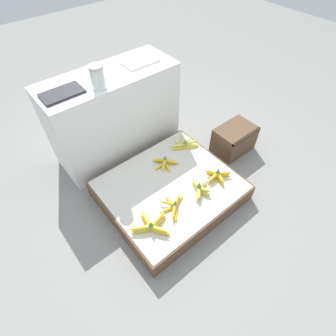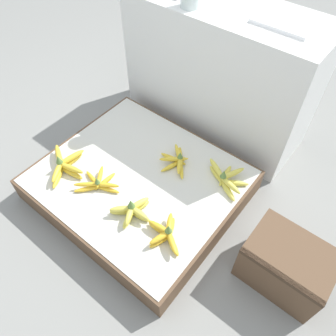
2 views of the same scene
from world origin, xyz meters
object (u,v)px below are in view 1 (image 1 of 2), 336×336
at_px(banana_bunch_front_right, 217,176).
at_px(banana_bunch_front_left, 151,225).
at_px(banana_bunch_middle_right, 184,144).
at_px(glass_jar, 97,77).
at_px(banana_bunch_front_midright, 200,189).
at_px(wooden_crate, 234,139).
at_px(foam_tray_white, 139,61).
at_px(banana_bunch_middle_midright, 165,162).
at_px(banana_bunch_front_midleft, 173,206).

bearing_deg(banana_bunch_front_right, banana_bunch_front_left, -178.28).
distance_m(banana_bunch_middle_right, glass_jar, 0.98).
bearing_deg(banana_bunch_front_midright, banana_bunch_front_left, -178.46).
relative_size(wooden_crate, banana_bunch_front_right, 1.69).
bearing_deg(foam_tray_white, wooden_crate, -52.06).
bearing_deg(banana_bunch_middle_right, foam_tray_white, 100.20).
bearing_deg(banana_bunch_front_midright, banana_bunch_middle_midright, 94.35).
bearing_deg(banana_bunch_front_midright, banana_bunch_front_right, 2.14).
bearing_deg(banana_bunch_front_midleft, foam_tray_white, 65.99).
bearing_deg(glass_jar, banana_bunch_middle_midright, -58.40).
distance_m(banana_bunch_front_midleft, banana_bunch_middle_right, 0.69).
height_order(banana_bunch_front_midleft, glass_jar, glass_jar).
distance_m(banana_bunch_front_left, glass_jar, 1.14).
bearing_deg(banana_bunch_front_left, banana_bunch_middle_midright, 42.04).
xyz_separation_m(wooden_crate, banana_bunch_front_left, (-1.23, -0.27, 0.07)).
xyz_separation_m(banana_bunch_front_midright, foam_tray_white, (0.16, 0.99, 0.64)).
xyz_separation_m(banana_bunch_front_midright, glass_jar, (-0.30, 0.84, 0.72)).
distance_m(banana_bunch_front_right, glass_jar, 1.21).
relative_size(wooden_crate, banana_bunch_front_midright, 1.85).
bearing_deg(banana_bunch_middle_midright, glass_jar, 121.60).
distance_m(banana_bunch_front_midleft, foam_tray_white, 1.24).
distance_m(banana_bunch_front_midleft, banana_bunch_front_right, 0.48).
relative_size(banana_bunch_front_left, foam_tray_white, 1.01).
bearing_deg(banana_bunch_middle_right, banana_bunch_front_midright, -118.46).
xyz_separation_m(banana_bunch_front_midright, banana_bunch_middle_midright, (-0.03, 0.41, -0.01)).
relative_size(banana_bunch_front_left, banana_bunch_middle_right, 1.08).
bearing_deg(wooden_crate, banana_bunch_front_midleft, -166.36).
height_order(banana_bunch_front_midright, banana_bunch_front_right, banana_bunch_front_midright).
xyz_separation_m(wooden_crate, banana_bunch_middle_right, (-0.47, 0.21, 0.06)).
bearing_deg(banana_bunch_front_midleft, banana_bunch_middle_right, 41.04).
xyz_separation_m(wooden_crate, banana_bunch_front_right, (-0.52, -0.25, 0.06)).
bearing_deg(banana_bunch_front_midright, wooden_crate, 19.57).
bearing_deg(banana_bunch_front_right, glass_jar, 121.30).
bearing_deg(foam_tray_white, banana_bunch_front_midright, -99.47).
height_order(banana_bunch_front_midright, banana_bunch_middle_midright, banana_bunch_front_midright).
xyz_separation_m(wooden_crate, foam_tray_white, (-0.57, 0.73, 0.70)).
xyz_separation_m(banana_bunch_front_midleft, banana_bunch_middle_right, (0.52, 0.46, 0.01)).
distance_m(banana_bunch_front_left, foam_tray_white, 1.36).
distance_m(banana_bunch_front_left, banana_bunch_front_right, 0.72).
bearing_deg(banana_bunch_front_midright, banana_bunch_middle_right, 61.54).
relative_size(banana_bunch_front_midright, banana_bunch_middle_right, 0.77).
height_order(banana_bunch_front_midleft, banana_bunch_middle_right, banana_bunch_middle_right).
xyz_separation_m(wooden_crate, glass_jar, (-1.03, 0.58, 0.78)).
distance_m(wooden_crate, banana_bunch_middle_midright, 0.78).
bearing_deg(wooden_crate, banana_bunch_middle_right, 155.74).
bearing_deg(banana_bunch_front_midleft, banana_bunch_front_left, -172.52).
height_order(banana_bunch_middle_right, foam_tray_white, foam_tray_white).
relative_size(banana_bunch_front_midleft, glass_jar, 1.43).
relative_size(banana_bunch_middle_right, glass_jar, 1.53).
height_order(banana_bunch_middle_right, glass_jar, glass_jar).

